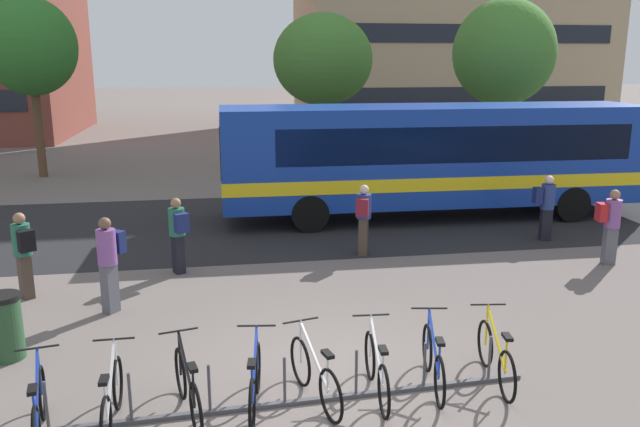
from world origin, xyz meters
name	(u,v)px	position (x,y,z in m)	size (l,w,h in m)	color
ground	(332,382)	(0.00, 0.00, 0.00)	(200.00, 200.00, 0.00)	#6B605B
bus_lane_asphalt	(272,223)	(0.00, 9.16, 0.00)	(80.00, 7.20, 0.01)	#232326
city_bus	(431,156)	(4.58, 9.16, 1.78)	(12.06, 2.75, 3.20)	#14389E
bike_rack	(285,399)	(-0.73, -0.53, 0.09)	(6.84, 0.46, 0.70)	#47474C
parked_bicycle_blue_0	(39,411)	(-3.72, -0.82, 0.38)	(0.52, 1.70, 0.99)	black
parked_bicycle_white_1	(112,401)	(-2.89, -0.72, 0.38)	(0.52, 1.72, 0.99)	black
parked_bicycle_black_2	(188,389)	(-1.98, -0.58, 0.38)	(0.58, 1.69, 0.99)	black
parked_bicycle_blue_3	(255,384)	(-1.13, -0.59, 0.38)	(0.52, 1.71, 0.99)	black
parked_bicycle_white_4	(315,376)	(-0.33, -0.50, 0.38)	(0.61, 1.68, 0.99)	black
parked_bicycle_white_5	(377,370)	(0.52, -0.49, 0.38)	(0.52, 1.72, 0.99)	black
parked_bicycle_blue_6	(433,362)	(1.36, -0.38, 0.38)	(0.52, 1.71, 0.99)	black
parked_bicycle_yellow_7	(496,357)	(2.28, -0.39, 0.38)	(0.52, 1.72, 0.99)	black
commuter_black_pack_0	(23,250)	(-5.16, 4.17, 0.97)	(0.55, 0.60, 1.69)	#47382D
commuter_navy_pack_1	(178,231)	(-2.35, 5.19, 0.95)	(0.51, 0.60, 1.65)	black
commuter_maroon_pack_2	(364,215)	(1.82, 5.82, 0.96)	(0.48, 0.60, 1.67)	#47382D
commuter_red_pack_3	(611,222)	(7.05, 4.26, 0.98)	(0.56, 0.38, 1.70)	#565660
commuter_navy_pack_4	(109,258)	(-3.46, 3.23, 1.02)	(0.56, 0.60, 1.77)	#565660
commuter_navy_pack_5	(546,203)	(6.63, 6.31, 0.95)	(0.56, 0.38, 1.66)	black
trash_bin	(5,327)	(-4.78, 1.56, 0.52)	(0.55, 0.55, 1.03)	#284C2D
street_tree_0	(323,60)	(3.01, 18.30, 4.44)	(4.07, 4.07, 6.31)	brown
street_tree_1	(30,47)	(-8.15, 17.87, 4.91)	(3.39, 3.39, 6.75)	brown
street_tree_2	(504,53)	(9.13, 14.58, 4.69)	(3.74, 3.74, 6.64)	brown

